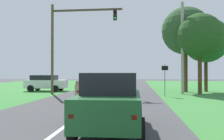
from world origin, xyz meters
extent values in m
plane|color=#424244|center=(0.00, 9.92, 0.00)|extent=(120.00, 120.00, 0.00)
cube|color=#194C23|center=(1.74, 4.88, 0.82)|extent=(1.99, 4.44, 0.92)
cube|color=black|center=(1.74, 5.10, 1.62)|extent=(1.74, 2.76, 0.68)
cube|color=red|center=(0.98, 2.69, 0.87)|extent=(0.14, 0.06, 0.12)
cube|color=red|center=(2.57, 2.71, 0.87)|extent=(0.14, 0.06, 0.12)
cylinder|color=black|center=(0.76, 6.23, 0.36)|extent=(0.24, 0.72, 0.72)
cylinder|color=black|center=(2.69, 6.26, 0.36)|extent=(0.24, 0.72, 0.72)
cylinder|color=black|center=(0.80, 3.50, 0.36)|extent=(0.24, 0.72, 0.72)
cylinder|color=black|center=(2.73, 3.52, 0.36)|extent=(0.24, 0.72, 0.72)
cube|color=tan|center=(0.18, 12.75, 0.85)|extent=(2.19, 5.62, 0.90)
cube|color=black|center=(0.17, 12.47, 1.58)|extent=(1.84, 2.17, 0.56)
cube|color=#8F7D56|center=(0.12, 11.03, 1.40)|extent=(1.98, 2.17, 0.20)
cube|color=red|center=(-0.74, 10.03, 0.89)|extent=(0.14, 0.06, 0.12)
cube|color=red|center=(0.91, 9.98, 0.89)|extent=(0.14, 0.06, 0.12)
cylinder|color=black|center=(-0.77, 14.50, 0.40)|extent=(0.27, 0.81, 0.80)
cylinder|color=black|center=(1.24, 14.44, 0.40)|extent=(0.27, 0.81, 0.80)
cylinder|color=black|center=(-0.88, 11.06, 0.40)|extent=(0.27, 0.81, 0.80)
cylinder|color=black|center=(1.12, 11.00, 0.40)|extent=(0.27, 0.81, 0.80)
cylinder|color=brown|center=(-5.26, 18.07, 4.18)|extent=(0.24, 0.24, 8.35)
cube|color=#4C3D2B|center=(-1.99, 18.07, 7.75)|extent=(6.55, 0.16, 0.16)
cube|color=black|center=(0.64, 18.07, 7.20)|extent=(0.32, 0.28, 0.90)
sphere|color=black|center=(0.64, 17.92, 7.50)|extent=(0.22, 0.22, 0.22)
sphere|color=black|center=(0.64, 17.92, 7.20)|extent=(0.22, 0.22, 0.22)
sphere|color=#1ED83F|center=(0.64, 17.92, 6.90)|extent=(0.22, 0.22, 0.22)
cylinder|color=gray|center=(4.94, 17.08, 1.36)|extent=(0.08, 0.08, 2.72)
cube|color=white|center=(4.94, 17.05, 2.37)|extent=(0.60, 0.03, 0.44)
cube|color=black|center=(4.94, 17.03, 2.37)|extent=(0.52, 0.01, 0.36)
cylinder|color=#4C351E|center=(9.74, 22.25, 1.81)|extent=(0.36, 0.36, 3.62)
sphere|color=#235626|center=(9.74, 22.25, 5.38)|extent=(4.68, 4.68, 4.68)
cube|color=silver|center=(-7.09, 21.18, 0.77)|extent=(4.31, 1.94, 0.86)
cube|color=black|center=(-7.30, 21.17, 1.46)|extent=(2.60, 1.68, 0.52)
cube|color=red|center=(-4.96, 20.48, 0.81)|extent=(0.06, 0.14, 0.12)
cube|color=red|center=(-5.00, 21.98, 0.81)|extent=(0.06, 0.14, 0.12)
cylinder|color=black|center=(-8.39, 20.23, 0.34)|extent=(0.69, 0.24, 0.68)
cylinder|color=black|center=(-8.43, 22.07, 0.34)|extent=(0.69, 0.24, 0.68)
cylinder|color=black|center=(-5.74, 20.30, 0.34)|extent=(0.69, 0.24, 0.68)
cylinder|color=black|center=(-5.79, 22.13, 0.34)|extent=(0.69, 0.24, 0.68)
cylinder|color=#9E998E|center=(6.80, 19.16, 4.26)|extent=(0.28, 0.28, 8.53)
cylinder|color=#4C351E|center=(7.56, 21.53, 2.22)|extent=(0.36, 0.36, 4.44)
sphere|color=#2B4F29|center=(7.56, 21.53, 6.26)|extent=(4.85, 4.85, 4.85)
cylinder|color=#4C351E|center=(8.36, 19.25, 1.92)|extent=(0.36, 0.36, 3.84)
sphere|color=#254B1F|center=(8.36, 19.25, 5.38)|extent=(4.12, 4.12, 4.12)
camera|label=1|loc=(2.64, -3.10, 1.96)|focal=37.69mm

